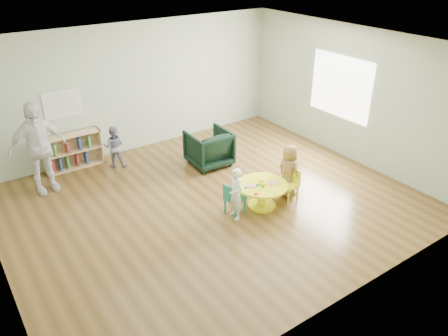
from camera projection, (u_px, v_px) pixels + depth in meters
name	position (u px, v px, depth m)	size (l,w,h in m)	color
room	(211.00, 104.00, 7.10)	(7.10, 7.00, 2.80)	brown
activity_table	(262.00, 191.00, 7.73)	(0.90, 0.90, 0.49)	#FDF715
kid_chair_left	(233.00, 198.00, 7.53)	(0.36, 0.36, 0.57)	#188767
kid_chair_right	(290.00, 183.00, 7.99)	(0.35, 0.35, 0.58)	#FDF715
bookshelf	(72.00, 151.00, 9.07)	(1.20, 0.30, 0.75)	tan
alphabet_poster	(62.00, 104.00, 8.71)	(0.74, 0.01, 0.54)	white
armchair	(209.00, 148.00, 9.17)	(0.82, 0.84, 0.76)	black
child_left	(236.00, 194.00, 7.34)	(0.34, 0.22, 0.93)	white
child_right	(289.00, 171.00, 8.01)	(0.49, 0.32, 1.00)	gold
toddler	(114.00, 146.00, 9.07)	(0.44, 0.34, 0.90)	#1A1D42
adult_caretaker	(38.00, 148.00, 7.97)	(1.04, 0.43, 1.77)	white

